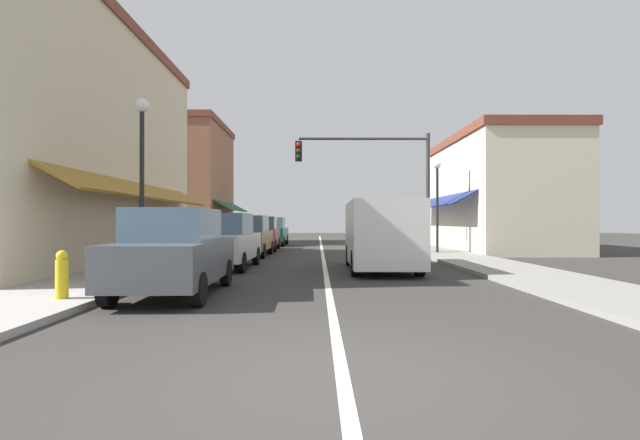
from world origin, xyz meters
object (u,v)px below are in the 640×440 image
at_px(street_lamp_left_near, 142,157).
at_px(fire_hydrant, 62,275).
at_px(parked_car_nearest_left, 175,252).
at_px(van_in_lane, 381,233).
at_px(parked_car_third_left, 249,236).
at_px(street_lamp_right_mid, 437,191).
at_px(parked_car_far_left, 261,234).
at_px(traffic_signal_mast_arm, 380,170).
at_px(parked_car_second_left, 225,241).
at_px(parked_car_distant_left, 272,232).

xyz_separation_m(street_lamp_left_near, fire_hydrant, (-0.02, -3.77, -2.64)).
distance_m(parked_car_nearest_left, van_in_lane, 6.90).
bearing_deg(parked_car_third_left, street_lamp_right_mid, 6.38).
xyz_separation_m(parked_car_far_left, street_lamp_left_near, (-1.64, -12.25, 2.31)).
distance_m(parked_car_far_left, traffic_signal_mast_arm, 7.32).
bearing_deg(parked_car_far_left, parked_car_nearest_left, -90.82).
xyz_separation_m(parked_car_third_left, fire_hydrant, (-1.62, -11.89, -0.33)).
bearing_deg(street_lamp_left_near, street_lamp_right_mid, 41.53).
bearing_deg(traffic_signal_mast_arm, street_lamp_right_mid, -1.34).
relative_size(traffic_signal_mast_arm, fire_hydrant, 7.05).
bearing_deg(fire_hydrant, street_lamp_right_mid, 51.53).
bearing_deg(street_lamp_right_mid, fire_hydrant, -128.47).
bearing_deg(van_in_lane, street_lamp_right_mid, 63.44).
height_order(van_in_lane, fire_hydrant, van_in_lane).
bearing_deg(parked_car_second_left, traffic_signal_mast_arm, 47.76).
height_order(parked_car_third_left, street_lamp_left_near, street_lamp_left_near).
distance_m(parked_car_far_left, parked_car_distant_left, 4.95).
xyz_separation_m(traffic_signal_mast_arm, fire_hydrant, (-7.46, -12.70, -3.31)).
relative_size(parked_car_second_left, parked_car_far_left, 1.00).
xyz_separation_m(traffic_signal_mast_arm, street_lamp_left_near, (-7.44, -8.94, -0.66)).
distance_m(parked_car_far_left, street_lamp_left_near, 12.58).
bearing_deg(fire_hydrant, traffic_signal_mast_arm, 59.56).
bearing_deg(parked_car_far_left, street_lamp_right_mid, -22.91).
height_order(traffic_signal_mast_arm, fire_hydrant, traffic_signal_mast_arm).
distance_m(parked_car_distant_left, fire_hydrant, 21.05).
height_order(street_lamp_left_near, street_lamp_right_mid, street_lamp_left_near).
bearing_deg(fire_hydrant, parked_car_third_left, 82.26).
bearing_deg(parked_car_third_left, street_lamp_left_near, -99.84).
bearing_deg(street_lamp_right_mid, traffic_signal_mast_arm, 178.66).
bearing_deg(parked_car_distant_left, van_in_lane, -71.37).
distance_m(parked_car_third_left, street_lamp_right_mid, 8.70).
height_order(parked_car_nearest_left, traffic_signal_mast_arm, traffic_signal_mast_arm).
xyz_separation_m(parked_car_nearest_left, traffic_signal_mast_arm, (5.77, 11.59, 2.98)).
bearing_deg(traffic_signal_mast_arm, parked_car_nearest_left, -116.45).
distance_m(traffic_signal_mast_arm, street_lamp_right_mid, 2.75).
bearing_deg(parked_car_nearest_left, parked_car_distant_left, 88.80).
relative_size(van_in_lane, street_lamp_left_near, 1.10).
distance_m(parked_car_third_left, street_lamp_left_near, 8.60).
distance_m(parked_car_nearest_left, fire_hydrant, 2.06).
relative_size(parked_car_distant_left, traffic_signal_mast_arm, 0.67).
bearing_deg(street_lamp_right_mid, parked_car_nearest_left, -125.91).
height_order(parked_car_far_left, street_lamp_left_near, street_lamp_left_near).
height_order(van_in_lane, street_lamp_right_mid, street_lamp_right_mid).
bearing_deg(street_lamp_left_near, traffic_signal_mast_arm, 50.21).
distance_m(parked_car_nearest_left, parked_car_distant_left, 19.86).
distance_m(street_lamp_left_near, street_lamp_right_mid, 13.39).
relative_size(parked_car_far_left, parked_car_distant_left, 1.00).
height_order(parked_car_second_left, street_lamp_left_near, street_lamp_left_near).
bearing_deg(parked_car_nearest_left, parked_car_third_left, 89.42).
bearing_deg(parked_car_nearest_left, traffic_signal_mast_arm, 62.53).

